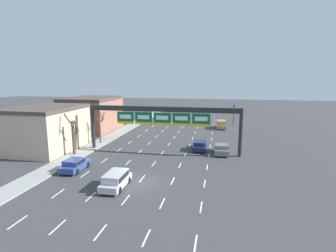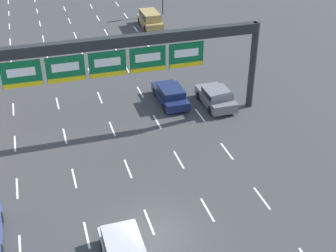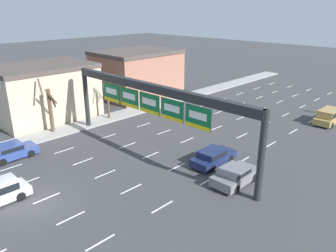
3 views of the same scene
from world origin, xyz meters
name	(u,v)px [view 1 (image 1 of 3)]	position (x,y,z in m)	size (l,w,h in m)	color
ground_plane	(139,182)	(0.00, 0.00, 0.00)	(220.00, 220.00, 0.00)	#3D3D3F
sidewalk_left	(41,174)	(-11.30, 0.00, 0.07)	(2.80, 110.00, 0.15)	#999993
lane_dashes	(166,148)	(0.00, 13.50, 0.00)	(13.32, 67.00, 0.01)	white
sign_gantry	(163,115)	(0.00, 11.27, 5.37)	(21.90, 0.70, 6.59)	#232628
building_near	(46,128)	(-17.26, 9.54, 3.21)	(8.48, 11.33, 6.41)	#C6B293
building_far	(92,114)	(-17.52, 24.43, 3.37)	(9.01, 11.73, 6.71)	#9E6651
car_grey	(222,149)	(8.30, 12.09, 0.74)	(1.99, 4.10, 1.37)	slate
car_blue	(75,164)	(-8.34, 1.91, 0.74)	(1.97, 4.08, 1.38)	navy
suv_silver	(116,179)	(-1.86, -1.66, 0.86)	(1.90, 4.24, 1.53)	#B7B7BC
car_navy	(200,145)	(5.11, 13.57, 0.73)	(1.86, 4.39, 1.36)	#19234C
suv_gold	(221,124)	(8.29, 31.29, 0.95)	(1.93, 4.45, 1.71)	#A88947
traffic_light_near_gantry	(234,111)	(10.92, 35.19, 3.28)	(0.30, 0.35, 4.59)	black
tree_bare_closest	(73,135)	(-11.69, 7.51, 2.83)	(1.61, 1.63, 5.73)	brown
tree_bare_second	(100,127)	(-11.12, 14.52, 2.68)	(1.65, 1.54, 5.13)	brown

